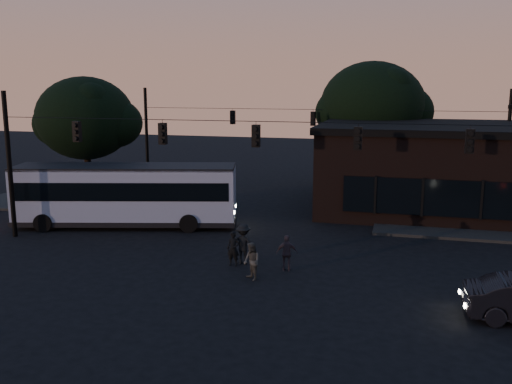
% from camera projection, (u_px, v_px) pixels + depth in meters
% --- Properties ---
extents(ground, '(120.00, 120.00, 0.00)m').
position_uv_depth(ground, '(230.00, 284.00, 22.67)').
color(ground, black).
rests_on(ground, ground).
extents(sidewalk_far_right, '(14.00, 10.00, 0.15)m').
position_uv_depth(sidewalk_far_right, '(500.00, 220.00, 32.94)').
color(sidewalk_far_right, black).
rests_on(sidewalk_far_right, ground).
extents(sidewalk_far_left, '(14.00, 10.00, 0.15)m').
position_uv_depth(sidewalk_far_left, '(98.00, 197.00, 39.45)').
color(sidewalk_far_left, black).
rests_on(sidewalk_far_left, ground).
extents(building, '(15.40, 10.41, 5.40)m').
position_uv_depth(building, '(447.00, 168.00, 35.07)').
color(building, black).
rests_on(building, ground).
extents(tree_behind, '(7.60, 7.60, 9.43)m').
position_uv_depth(tree_behind, '(372.00, 106.00, 41.38)').
color(tree_behind, black).
rests_on(tree_behind, ground).
extents(tree_left, '(6.40, 6.40, 8.30)m').
position_uv_depth(tree_left, '(85.00, 118.00, 37.46)').
color(tree_left, black).
rests_on(tree_left, ground).
extents(signal_rig_near, '(26.24, 0.30, 7.50)m').
position_uv_depth(signal_rig_near, '(256.00, 160.00, 25.62)').
color(signal_rig_near, black).
rests_on(signal_rig_near, ground).
extents(signal_rig_far, '(26.24, 0.30, 7.50)m').
position_uv_depth(signal_rig_far, '(313.00, 135.00, 40.86)').
color(signal_rig_far, black).
rests_on(signal_rig_far, ground).
extents(bus, '(12.45, 5.67, 3.42)m').
position_uv_depth(bus, '(126.00, 192.00, 31.53)').
color(bus, '#8C96B3').
rests_on(bus, ground).
extents(pedestrian_a, '(0.56, 0.37, 1.53)m').
position_uv_depth(pedestrian_a, '(233.00, 249.00, 24.86)').
color(pedestrian_a, black).
rests_on(pedestrian_a, ground).
extents(pedestrian_b, '(0.94, 0.95, 1.55)m').
position_uv_depth(pedestrian_b, '(252.00, 261.00, 23.06)').
color(pedestrian_b, '#3D3D38').
rests_on(pedestrian_b, ground).
extents(pedestrian_c, '(0.97, 0.54, 1.56)m').
position_uv_depth(pedestrian_c, '(287.00, 253.00, 24.17)').
color(pedestrian_c, '#312830').
rests_on(pedestrian_c, ground).
extents(pedestrian_d, '(1.21, 0.75, 1.82)m').
position_uv_depth(pedestrian_d, '(243.00, 244.00, 25.08)').
color(pedestrian_d, black).
rests_on(pedestrian_d, ground).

